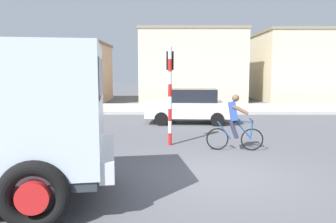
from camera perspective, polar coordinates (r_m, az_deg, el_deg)
ground_plane at (r=8.14m, az=8.21°, el=-10.54°), size 120.00×120.00×0.00m
sidewalk_far at (r=21.38m, az=3.00°, el=0.53°), size 80.00×5.00×0.16m
cyclist at (r=10.53m, az=11.03°, el=-1.79°), size 1.73×0.51×1.72m
traffic_light_pole at (r=11.02m, az=0.23°, el=5.00°), size 0.24×0.43×3.20m
car_red_near at (r=15.81m, az=3.64°, el=0.99°), size 4.10×2.07×1.60m
building_corner_left at (r=28.31m, az=-19.19°, el=6.19°), size 8.87×6.23×4.58m
building_mid_block at (r=28.25m, az=3.77°, el=7.69°), size 8.31×6.47×5.70m
building_corner_right at (r=30.59m, az=22.26°, el=7.05°), size 8.16×7.15×5.62m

